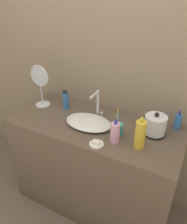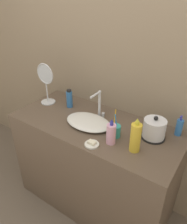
# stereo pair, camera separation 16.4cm
# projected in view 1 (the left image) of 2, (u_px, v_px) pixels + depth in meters

# --- Properties ---
(ground_plane) EXTENTS (12.00, 12.00, 0.00)m
(ground_plane) POSITION_uv_depth(u_px,v_px,m) (78.00, 224.00, 1.89)
(ground_plane) COLOR #6B5B4C
(wall_back) EXTENTS (6.00, 0.04, 2.60)m
(wall_back) POSITION_uv_depth(u_px,v_px,m) (114.00, 57.00, 1.71)
(wall_back) COLOR gray
(wall_back) RESTS_ON ground_plane
(vanity_counter) EXTENTS (1.33, 0.60, 0.86)m
(vanity_counter) POSITION_uv_depth(u_px,v_px,m) (95.00, 165.00, 1.90)
(vanity_counter) COLOR brown
(vanity_counter) RESTS_ON ground_plane
(sink_basin) EXTENTS (0.37, 0.25, 0.05)m
(sink_basin) POSITION_uv_depth(u_px,v_px,m) (88.00, 122.00, 1.66)
(sink_basin) COLOR silver
(sink_basin) RESTS_ON vanity_counter
(faucet) EXTENTS (0.06, 0.13, 0.22)m
(faucet) POSITION_uv_depth(u_px,v_px,m) (98.00, 103.00, 1.72)
(faucet) COLOR silver
(faucet) RESTS_ON vanity_counter
(electric_kettle) EXTENTS (0.17, 0.17, 0.17)m
(electric_kettle) POSITION_uv_depth(u_px,v_px,m) (155.00, 126.00, 1.54)
(electric_kettle) COLOR black
(electric_kettle) RESTS_ON vanity_counter
(toothbrush_cup) EXTENTS (0.07, 0.07, 0.21)m
(toothbrush_cup) POSITION_uv_depth(u_px,v_px,m) (118.00, 129.00, 1.54)
(toothbrush_cup) COLOR teal
(toothbrush_cup) RESTS_ON vanity_counter
(lotion_bottle) EXTENTS (0.05, 0.05, 0.16)m
(lotion_bottle) POSITION_uv_depth(u_px,v_px,m) (178.00, 122.00, 1.59)
(lotion_bottle) COLOR #3370B7
(lotion_bottle) RESTS_ON vanity_counter
(shampoo_bottle) EXTENTS (0.06, 0.06, 0.19)m
(shampoo_bottle) POSITION_uv_depth(u_px,v_px,m) (115.00, 132.00, 1.45)
(shampoo_bottle) COLOR #EAA8C6
(shampoo_bottle) RESTS_ON vanity_counter
(mouthwash_bottle) EXTENTS (0.07, 0.07, 0.24)m
(mouthwash_bottle) POSITION_uv_depth(u_px,v_px,m) (140.00, 134.00, 1.39)
(mouthwash_bottle) COLOR gold
(mouthwash_bottle) RESTS_ON vanity_counter
(hand_cream_bottle) EXTENTS (0.05, 0.05, 0.16)m
(hand_cream_bottle) POSITION_uv_depth(u_px,v_px,m) (66.00, 100.00, 1.86)
(hand_cream_bottle) COLOR #3370B7
(hand_cream_bottle) RESTS_ON vanity_counter
(soap_dish) EXTENTS (0.10, 0.10, 0.03)m
(soap_dish) POSITION_uv_depth(u_px,v_px,m) (96.00, 144.00, 1.45)
(soap_dish) COLOR silver
(soap_dish) RESTS_ON vanity_counter
(vanity_mirror) EXTENTS (0.18, 0.13, 0.37)m
(vanity_mirror) POSITION_uv_depth(u_px,v_px,m) (40.00, 84.00, 1.85)
(vanity_mirror) COLOR silver
(vanity_mirror) RESTS_ON vanity_counter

